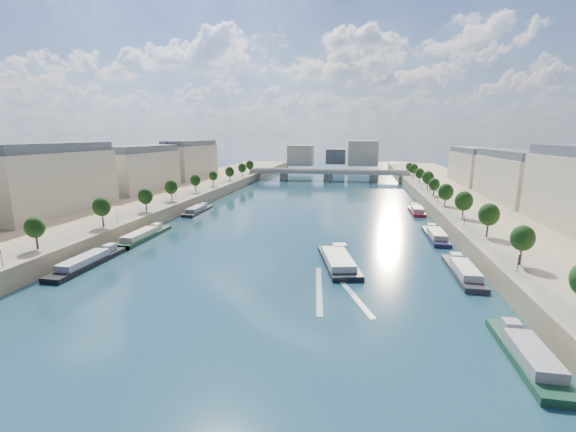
% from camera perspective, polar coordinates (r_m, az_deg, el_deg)
% --- Properties ---
extents(ground, '(700.00, 700.00, 0.00)m').
position_cam_1_polar(ground, '(140.35, 1.62, -1.31)').
color(ground, '#0C2836').
rests_on(ground, ground).
extents(quay_left, '(44.00, 520.00, 5.00)m').
position_cam_1_polar(quay_left, '(166.22, -23.74, 0.64)').
color(quay_left, '#9E8460').
rests_on(quay_left, ground).
extents(quay_right, '(44.00, 520.00, 5.00)m').
position_cam_1_polar(quay_right, '(147.74, 30.44, -1.32)').
color(quay_right, '#9E8460').
rests_on(quay_right, ground).
extents(pave_left, '(14.00, 520.00, 0.10)m').
position_cam_1_polar(pave_left, '(157.93, -19.28, 1.38)').
color(pave_left, gray).
rests_on(pave_left, quay_left).
extents(pave_right, '(14.00, 520.00, 0.10)m').
position_cam_1_polar(pave_right, '(142.66, 24.91, -0.14)').
color(pave_right, gray).
rests_on(pave_right, quay_right).
extents(trees_left, '(4.80, 268.80, 8.26)m').
position_cam_1_polar(trees_left, '(157.85, -18.43, 3.43)').
color(trees_left, '#382B1E').
rests_on(trees_left, ground).
extents(trees_right, '(4.80, 268.80, 8.26)m').
position_cam_1_polar(trees_right, '(150.82, 23.42, 2.68)').
color(trees_right, '#382B1E').
rests_on(trees_right, ground).
extents(lamps_left, '(0.36, 200.36, 4.28)m').
position_cam_1_polar(lamps_left, '(146.72, -19.72, 1.67)').
color(lamps_left, black).
rests_on(lamps_left, ground).
extents(lamps_right, '(0.36, 200.36, 4.28)m').
position_cam_1_polar(lamps_right, '(145.86, 22.81, 1.37)').
color(lamps_right, black).
rests_on(lamps_right, ground).
extents(buildings_left, '(16.00, 226.00, 23.20)m').
position_cam_1_polar(buildings_left, '(181.51, -25.45, 5.82)').
color(buildings_left, '#C5B397').
rests_on(buildings_left, ground).
extents(buildings_right, '(16.00, 226.00, 23.20)m').
position_cam_1_polar(buildings_right, '(161.55, 33.86, 4.34)').
color(buildings_right, '#C5B397').
rests_on(buildings_right, ground).
extents(skyline, '(79.00, 42.00, 22.00)m').
position_cam_1_polar(skyline, '(355.48, 7.49, 9.02)').
color(skyline, '#C5B397').
rests_on(skyline, ground).
extents(bridge, '(112.00, 12.00, 8.15)m').
position_cam_1_polar(bridge, '(276.61, 5.95, 6.26)').
color(bridge, '#C1B79E').
rests_on(bridge, ground).
extents(tour_barge, '(12.85, 26.33, 3.61)m').
position_cam_1_polar(tour_barge, '(98.93, 7.45, -6.59)').
color(tour_barge, black).
rests_on(tour_barge, ground).
extents(wake, '(13.47, 25.98, 0.04)m').
position_cam_1_polar(wake, '(83.64, 6.85, -10.76)').
color(wake, silver).
rests_on(wake, ground).
extents(moored_barges_left, '(5.00, 156.99, 3.60)m').
position_cam_1_polar(moored_barges_left, '(108.63, -27.83, -6.25)').
color(moored_barges_left, '#1C1D3E').
rests_on(moored_barges_left, ground).
extents(moored_barges_right, '(5.00, 163.51, 3.60)m').
position_cam_1_polar(moored_barges_right, '(98.17, 24.75, -7.82)').
color(moored_barges_right, black).
rests_on(moored_barges_right, ground).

